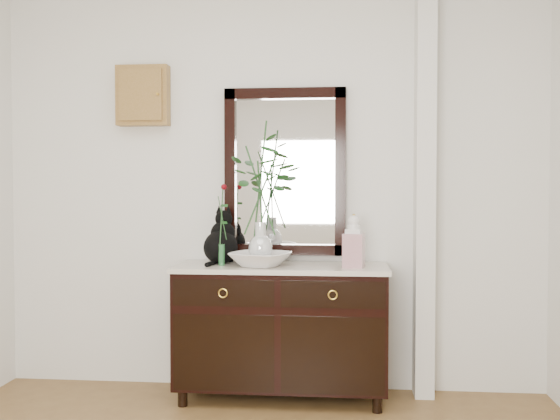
# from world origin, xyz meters

# --- Properties ---
(wall_back) EXTENTS (3.60, 0.04, 2.70)m
(wall_back) POSITION_xyz_m (0.00, 1.98, 1.35)
(wall_back) COLOR silver
(wall_back) RESTS_ON ground
(pilaster) EXTENTS (0.12, 0.20, 2.70)m
(pilaster) POSITION_xyz_m (1.00, 1.90, 1.35)
(pilaster) COLOR silver
(pilaster) RESTS_ON ground
(sideboard) EXTENTS (1.33, 0.52, 0.82)m
(sideboard) POSITION_xyz_m (0.10, 1.73, 0.47)
(sideboard) COLOR black
(sideboard) RESTS_ON ground
(wall_mirror) EXTENTS (0.80, 0.06, 1.10)m
(wall_mirror) POSITION_xyz_m (0.10, 1.97, 1.44)
(wall_mirror) COLOR black
(wall_mirror) RESTS_ON wall_back
(key_cabinet) EXTENTS (0.35, 0.10, 0.40)m
(key_cabinet) POSITION_xyz_m (-0.85, 1.94, 1.95)
(key_cabinet) COLOR brown
(key_cabinet) RESTS_ON wall_back
(cat) EXTENTS (0.28, 0.33, 0.35)m
(cat) POSITION_xyz_m (-0.30, 1.80, 1.02)
(cat) COLOR black
(cat) RESTS_ON sideboard
(lotus_bowl) EXTENTS (0.46, 0.46, 0.09)m
(lotus_bowl) POSITION_xyz_m (-0.02, 1.65, 0.89)
(lotus_bowl) COLOR silver
(lotus_bowl) RESTS_ON sideboard
(vase_branches) EXTENTS (0.48, 0.48, 0.89)m
(vase_branches) POSITION_xyz_m (-0.02, 1.65, 1.31)
(vase_branches) COLOR silver
(vase_branches) RESTS_ON lotus_bowl
(bud_vase_rose) EXTENTS (0.08, 0.08, 0.52)m
(bud_vase_rose) POSITION_xyz_m (-0.27, 1.68, 1.11)
(bud_vase_rose) COLOR #296535
(bud_vase_rose) RESTS_ON sideboard
(ginger_jar) EXTENTS (0.14, 0.14, 0.33)m
(ginger_jar) POSITION_xyz_m (0.55, 1.66, 1.01)
(ginger_jar) COLOR silver
(ginger_jar) RESTS_ON sideboard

